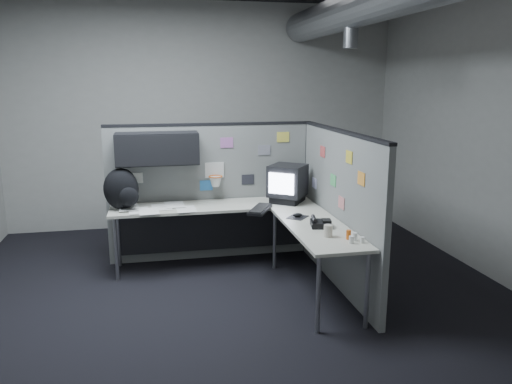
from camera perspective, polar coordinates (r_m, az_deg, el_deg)
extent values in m
cube|color=black|center=(5.02, -2.14, -12.29)|extent=(5.60, 5.60, 0.01)
cube|color=#9E9E99|center=(7.35, -5.96, 8.58)|extent=(5.60, 0.01, 3.20)
cube|color=#9E9E99|center=(1.91, 11.74, -2.93)|extent=(5.60, 0.01, 3.20)
cube|color=#9E9E99|center=(5.75, 26.65, 6.23)|extent=(0.01, 5.60, 3.20)
cylinder|color=slate|center=(5.73, 10.79, 17.33)|extent=(0.16, 0.16, 0.30)
cube|color=slate|center=(5.97, -5.10, -0.08)|extent=(2.43, 0.06, 1.60)
cube|color=black|center=(5.85, -5.26, 7.73)|extent=(2.43, 0.07, 0.03)
cube|color=black|center=(6.22, 5.81, 0.40)|extent=(0.07, 0.07, 1.60)
cube|color=black|center=(5.64, -11.22, 4.91)|extent=(0.90, 0.35, 0.35)
cube|color=black|center=(5.46, -11.19, 4.68)|extent=(0.90, 0.02, 0.33)
cube|color=silver|center=(5.88, -4.77, 2.51)|extent=(0.22, 0.02, 0.18)
torus|color=#D85914|center=(5.80, -4.65, 1.78)|extent=(0.16, 0.16, 0.01)
cone|color=white|center=(5.82, -4.64, 1.19)|extent=(0.14, 0.14, 0.11)
cube|color=silver|center=(5.86, -13.53, 1.57)|extent=(0.15, 0.01, 0.12)
cube|color=#B266B2|center=(5.86, -3.37, 5.66)|extent=(0.15, 0.01, 0.12)
cube|color=#26262D|center=(5.97, -0.94, 1.43)|extent=(0.15, 0.01, 0.12)
cube|color=gray|center=(5.95, 0.94, 4.82)|extent=(0.15, 0.01, 0.12)
cube|color=#E5D84C|center=(5.99, 3.11, 6.29)|extent=(0.15, 0.01, 0.12)
cube|color=#337FCC|center=(5.91, -5.71, 0.76)|extent=(0.15, 0.01, 0.12)
cube|color=slate|center=(5.22, 9.38, -2.06)|extent=(0.06, 2.23, 1.60)
cube|color=black|center=(5.08, 9.71, 6.88)|extent=(0.07, 2.23, 0.03)
cube|color=#CC4C4C|center=(5.50, 7.62, 4.59)|extent=(0.01, 0.15, 0.12)
cube|color=#4CB266|center=(5.22, 8.80, 1.34)|extent=(0.01, 0.15, 0.12)
cube|color=gold|center=(4.80, 10.59, 3.94)|extent=(0.01, 0.15, 0.12)
cube|color=silver|center=(5.80, 6.69, 1.02)|extent=(0.01, 0.15, 0.12)
cube|color=orange|center=(4.55, 11.93, 1.50)|extent=(0.01, 0.15, 0.12)
cube|color=#D87F7F|center=(5.03, 9.73, -1.22)|extent=(0.01, 0.15, 0.12)
cube|color=beige|center=(5.68, -4.86, -1.62)|extent=(2.30, 0.56, 0.03)
cube|color=beige|center=(4.87, 7.04, -4.07)|extent=(0.56, 1.55, 0.03)
cube|color=black|center=(5.97, -5.06, -4.04)|extent=(2.18, 0.02, 0.55)
cylinder|color=gray|center=(5.55, -15.70, -6.32)|extent=(0.04, 0.04, 0.70)
cylinder|color=gray|center=(5.97, -15.44, -4.98)|extent=(0.04, 0.04, 0.70)
cylinder|color=gray|center=(5.69, 2.13, -5.39)|extent=(0.04, 0.04, 0.70)
cylinder|color=gray|center=(4.31, 7.14, -11.55)|extent=(0.04, 0.04, 0.70)
cylinder|color=gray|center=(4.46, 12.59, -10.89)|extent=(0.04, 0.04, 0.70)
cube|color=black|center=(5.80, 3.62, -0.78)|extent=(0.47, 0.48, 0.07)
cube|color=black|center=(5.76, 3.64, 1.32)|extent=(0.53, 0.53, 0.36)
cube|color=silver|center=(5.57, 2.89, 0.95)|extent=(0.25, 0.19, 0.23)
cube|color=black|center=(5.39, 0.46, -2.04)|extent=(0.35, 0.48, 0.03)
cube|color=black|center=(5.38, 0.46, -1.83)|extent=(0.31, 0.44, 0.01)
cube|color=black|center=(5.16, 4.77, -2.87)|extent=(0.27, 0.27, 0.01)
ellipsoid|color=black|center=(5.15, 4.78, -2.63)|extent=(0.10, 0.07, 0.04)
cube|color=black|center=(4.85, 7.40, -3.63)|extent=(0.22, 0.24, 0.06)
cylinder|color=black|center=(4.84, 6.65, -3.06)|extent=(0.08, 0.19, 0.04)
cube|color=black|center=(4.84, 8.07, -3.24)|extent=(0.10, 0.13, 0.02)
cylinder|color=silver|center=(4.48, 11.21, -5.03)|extent=(0.05, 0.05, 0.07)
cylinder|color=silver|center=(4.41, 10.84, -5.38)|extent=(0.05, 0.05, 0.06)
cylinder|color=silver|center=(4.44, 12.04, -5.37)|extent=(0.04, 0.04, 0.05)
cylinder|color=#D85914|center=(4.51, 10.53, -4.82)|extent=(0.05, 0.05, 0.08)
cylinder|color=#BCB4A6|center=(4.54, 8.25, -4.42)|extent=(0.08, 0.08, 0.11)
cube|color=white|center=(5.52, -7.99, -1.95)|extent=(0.23, 0.31, 0.00)
cube|color=white|center=(5.64, -10.74, -1.71)|extent=(0.23, 0.31, 0.00)
cube|color=white|center=(5.52, -13.25, -2.08)|extent=(0.23, 0.31, 0.00)
cube|color=white|center=(5.70, -9.27, -1.43)|extent=(0.23, 0.31, 0.00)
cube|color=white|center=(5.45, -12.16, -2.16)|extent=(0.23, 0.31, 0.00)
cube|color=white|center=(5.64, -14.33, -1.75)|extent=(0.23, 0.31, 0.00)
ellipsoid|color=black|center=(5.60, -15.16, 0.34)|extent=(0.43, 0.35, 0.46)
ellipsoid|color=black|center=(5.49, -14.32, -0.53)|extent=(0.23, 0.16, 0.21)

